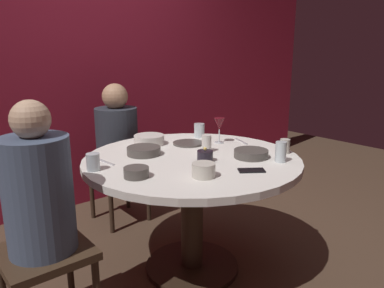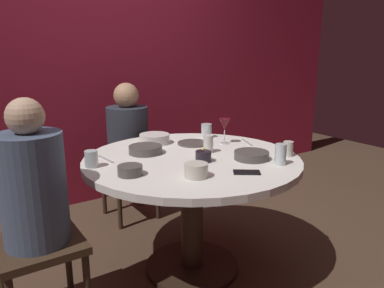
# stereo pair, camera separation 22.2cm
# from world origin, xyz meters

# --- Properties ---
(ground_plane) EXTENTS (8.00, 8.00, 0.00)m
(ground_plane) POSITION_xyz_m (0.00, 0.00, 0.00)
(ground_plane) COLOR #4C3828
(back_wall) EXTENTS (6.00, 0.10, 2.60)m
(back_wall) POSITION_xyz_m (0.00, 1.51, 1.30)
(back_wall) COLOR maroon
(back_wall) RESTS_ON ground
(dining_table) EXTENTS (1.31, 1.31, 0.76)m
(dining_table) POSITION_xyz_m (0.00, 0.00, 0.59)
(dining_table) COLOR white
(dining_table) RESTS_ON ground
(seated_diner_left) EXTENTS (0.40, 0.40, 1.18)m
(seated_diner_left) POSITION_xyz_m (-0.91, 0.00, 0.72)
(seated_diner_left) COLOR #3F2D1E
(seated_diner_left) RESTS_ON ground
(seated_diner_back) EXTENTS (0.40, 0.40, 1.13)m
(seated_diner_back) POSITION_xyz_m (0.00, 0.94, 0.70)
(seated_diner_back) COLOR #3F2D1E
(seated_diner_back) RESTS_ON ground
(candle_holder) EXTENTS (0.09, 0.09, 0.08)m
(candle_holder) POSITION_xyz_m (0.00, -0.12, 0.79)
(candle_holder) COLOR black
(candle_holder) RESTS_ON dining_table
(wine_glass) EXTENTS (0.08, 0.08, 0.18)m
(wine_glass) POSITION_xyz_m (0.37, 0.15, 0.88)
(wine_glass) COLOR silver
(wine_glass) RESTS_ON dining_table
(dinner_plate) EXTENTS (0.21, 0.21, 0.01)m
(dinner_plate) POSITION_xyz_m (0.18, 0.25, 0.76)
(dinner_plate) COLOR #4C4742
(dinner_plate) RESTS_ON dining_table
(cell_phone) EXTENTS (0.15, 0.14, 0.01)m
(cell_phone) POSITION_xyz_m (0.07, -0.41, 0.76)
(cell_phone) COLOR black
(cell_phone) RESTS_ON dining_table
(bowl_serving_large) EXTENTS (0.13, 0.13, 0.05)m
(bowl_serving_large) POSITION_xyz_m (-0.45, -0.10, 0.78)
(bowl_serving_large) COLOR #4C4742
(bowl_serving_large) RESTS_ON dining_table
(bowl_salad_center) EXTENTS (0.12, 0.12, 0.07)m
(bowl_salad_center) POSITION_xyz_m (-0.19, -0.32, 0.79)
(bowl_salad_center) COLOR beige
(bowl_salad_center) RESTS_ON dining_table
(bowl_small_white) EXTENTS (0.21, 0.21, 0.05)m
(bowl_small_white) POSITION_xyz_m (0.26, -0.24, 0.78)
(bowl_small_white) COLOR #4C4742
(bowl_small_white) RESTS_ON dining_table
(bowl_sauce_side) EXTENTS (0.21, 0.21, 0.05)m
(bowl_sauce_side) POSITION_xyz_m (-0.20, 0.23, 0.78)
(bowl_sauce_side) COLOR #4C4742
(bowl_sauce_side) RESTS_ON dining_table
(bowl_rice_portion) EXTENTS (0.21, 0.21, 0.06)m
(bowl_rice_portion) POSITION_xyz_m (-0.03, 0.42, 0.79)
(bowl_rice_portion) COLOR silver
(bowl_rice_portion) RESTS_ON dining_table
(cup_near_candle) EXTENTS (0.07, 0.07, 0.09)m
(cup_near_candle) POSITION_xyz_m (-0.57, 0.14, 0.80)
(cup_near_candle) COLOR silver
(cup_near_candle) RESTS_ON dining_table
(cup_by_left_diner) EXTENTS (0.06, 0.06, 0.11)m
(cup_by_left_diner) POSITION_xyz_m (0.14, 0.03, 0.81)
(cup_by_left_diner) COLOR silver
(cup_by_left_diner) RESTS_ON dining_table
(cup_by_right_diner) EXTENTS (0.06, 0.06, 0.09)m
(cup_by_right_diner) POSITION_xyz_m (0.50, -0.31, 0.80)
(cup_by_right_diner) COLOR beige
(cup_by_right_diner) RESTS_ON dining_table
(cup_center_front) EXTENTS (0.06, 0.06, 0.12)m
(cup_center_front) POSITION_xyz_m (0.33, -0.40, 0.82)
(cup_center_front) COLOR silver
(cup_center_front) RESTS_ON dining_table
(cup_far_edge) EXTENTS (0.08, 0.08, 0.10)m
(cup_far_edge) POSITION_xyz_m (0.37, 0.36, 0.81)
(cup_far_edge) COLOR silver
(cup_far_edge) RESTS_ON dining_table
(fork_near_plate) EXTENTS (0.04, 0.18, 0.01)m
(fork_near_plate) POSITION_xyz_m (-0.46, 0.24, 0.76)
(fork_near_plate) COLOR #B7B7BC
(fork_near_plate) RESTS_ON dining_table
(knife_near_plate) EXTENTS (0.08, 0.17, 0.01)m
(knife_near_plate) POSITION_xyz_m (0.51, 0.07, 0.76)
(knife_near_plate) COLOR #B7B7BC
(knife_near_plate) RESTS_ON dining_table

